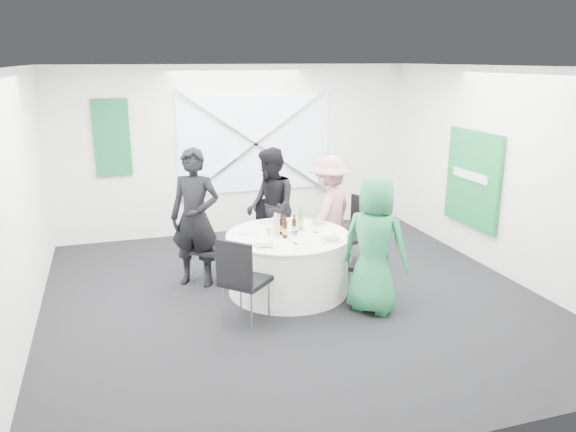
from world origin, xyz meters
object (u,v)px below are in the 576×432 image
object	(u,v)px
chair_back	(271,226)
chair_front_left	(241,275)
chair_back_right	(356,228)
person_woman_pink	(329,212)
banquet_table	(288,263)
chair_back_left	(203,243)
green_water_bottle	(301,221)
person_woman_green	(375,245)
clear_water_bottle	(275,227)
person_man_back	(271,207)
chair_front_right	(375,259)
person_man_back_left	(195,218)

from	to	relation	value
chair_back	chair_front_left	bearing A→B (deg)	-109.92
chair_back	chair_front_left	world-z (taller)	chair_front_left
chair_back_right	person_woman_pink	world-z (taller)	person_woman_pink
banquet_table	person_woman_pink	size ratio (longest dim) A/B	0.98
chair_back_left	green_water_bottle	xyz separation A→B (m)	(1.18, -0.54, 0.35)
chair_back_left	chair_front_left	xyz separation A→B (m)	(0.17, -1.45, 0.07)
chair_front_left	person_woman_green	distance (m)	1.58
clear_water_bottle	person_man_back	bearing A→B (deg)	77.23
chair_back_right	chair_front_right	xyz separation A→B (m)	(-0.23, -1.06, -0.07)
chair_front_right	green_water_bottle	distance (m)	1.08
chair_back	chair_front_left	xyz separation A→B (m)	(-0.89, -1.92, 0.07)
chair_back_left	person_man_back_left	size ratio (longest dim) A/B	0.51
banquet_table	chair_back_right	bearing A→B (deg)	21.50
chair_back	chair_back_left	size ratio (longest dim) A/B	1.00
chair_front_left	person_man_back_left	bearing A→B (deg)	-33.06
chair_back	person_man_back	distance (m)	0.34
person_man_back	green_water_bottle	xyz separation A→B (m)	(0.15, -0.88, 0.03)
person_woman_pink	chair_back_left	bearing A→B (deg)	-39.13
chair_back	chair_front_right	size ratio (longest dim) A/B	1.00
person_man_back_left	person_man_back	bearing A→B (deg)	49.45
person_woman_pink	chair_back_right	bearing A→B (deg)	97.64
clear_water_bottle	green_water_bottle	bearing A→B (deg)	20.75
chair_back_left	chair_back_right	size ratio (longest dim) A/B	0.88
chair_back	person_woman_green	size ratio (longest dim) A/B	0.56
chair_back	person_woman_green	distance (m)	2.12
banquet_table	chair_back	bearing A→B (deg)	85.01
person_woman_green	person_man_back_left	bearing A→B (deg)	9.43
chair_back	clear_water_bottle	distance (m)	1.23
chair_back_right	clear_water_bottle	xyz separation A→B (m)	(-1.32, -0.47, 0.26)
person_man_back_left	chair_back_left	bearing A→B (deg)	64.19
chair_back	person_man_back_left	distance (m)	1.34
chair_back	chair_back_left	world-z (taller)	chair_back
person_man_back_left	clear_water_bottle	world-z (taller)	person_man_back_left
banquet_table	person_woman_green	world-z (taller)	person_woman_green
chair_front_right	person_woman_pink	world-z (taller)	person_woman_pink
banquet_table	chair_back_right	size ratio (longest dim) A/B	1.51
chair_front_left	person_woman_green	bearing A→B (deg)	-137.21
chair_back_right	chair_front_right	distance (m)	1.09
person_man_back	chair_back	bearing A→B (deg)	168.27
person_woman_pink	person_woman_green	xyz separation A→B (m)	(-0.06, -1.58, 0.02)
green_water_bottle	clear_water_bottle	distance (m)	0.41
banquet_table	person_man_back_left	bearing A→B (deg)	150.71
chair_back_left	chair_back_right	world-z (taller)	chair_back_right
chair_front_left	person_man_back	world-z (taller)	person_man_back
chair_back_left	person_woman_green	distance (m)	2.33
chair_front_right	person_man_back_left	size ratio (longest dim) A/B	0.51
green_water_bottle	chair_back_right	bearing A→B (deg)	19.01
chair_back_left	chair_front_left	world-z (taller)	chair_front_left
banquet_table	green_water_bottle	distance (m)	0.56
chair_back_left	green_water_bottle	bearing A→B (deg)	-79.86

